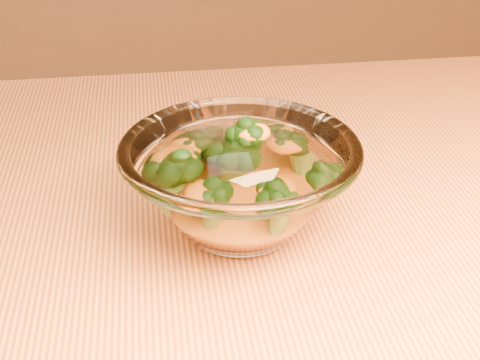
% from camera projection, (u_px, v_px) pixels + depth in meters
% --- Properties ---
extents(table, '(1.20, 0.80, 0.75)m').
position_uv_depth(table, '(203.00, 342.00, 0.59)').
color(table, '#E18A43').
rests_on(table, ground).
extents(glass_bowl, '(0.19, 0.19, 0.09)m').
position_uv_depth(glass_bowl, '(240.00, 184.00, 0.54)').
color(glass_bowl, white).
rests_on(glass_bowl, table).
extents(cheese_sauce, '(0.09, 0.09, 0.03)m').
position_uv_depth(cheese_sauce, '(240.00, 203.00, 0.55)').
color(cheese_sauce, orange).
rests_on(cheese_sauce, glass_bowl).
extents(broccoli_heap, '(0.14, 0.11, 0.07)m').
position_uv_depth(broccoli_heap, '(230.00, 170.00, 0.54)').
color(broccoli_heap, black).
rests_on(broccoli_heap, cheese_sauce).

